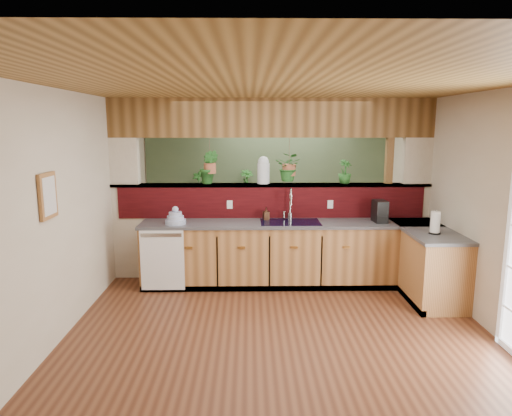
{
  "coord_description": "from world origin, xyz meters",
  "views": [
    {
      "loc": [
        -0.32,
        -5.2,
        2.23
      ],
      "look_at": [
        -0.23,
        0.7,
        1.15
      ],
      "focal_mm": 32.0,
      "sensor_mm": 36.0,
      "label": 1
    }
  ],
  "objects_px": {
    "dish_stack": "(175,219)",
    "coffee_maker": "(380,212)",
    "glass_jar": "(263,170)",
    "paper_towel": "(435,223)",
    "faucet": "(290,203)",
    "soap_dispenser": "(266,214)",
    "shelving_console": "(223,218)"
  },
  "relations": [
    {
      "from": "coffee_maker",
      "to": "paper_towel",
      "type": "distance_m",
      "value": 0.85
    },
    {
      "from": "paper_towel",
      "to": "shelving_console",
      "type": "height_order",
      "value": "paper_towel"
    },
    {
      "from": "shelving_console",
      "to": "dish_stack",
      "type": "bearing_deg",
      "value": -89.96
    },
    {
      "from": "glass_jar",
      "to": "paper_towel",
      "type": "bearing_deg",
      "value": -27.54
    },
    {
      "from": "coffee_maker",
      "to": "paper_towel",
      "type": "bearing_deg",
      "value": -58.38
    },
    {
      "from": "glass_jar",
      "to": "faucet",
      "type": "bearing_deg",
      "value": -30.32
    },
    {
      "from": "shelving_console",
      "to": "coffee_maker",
      "type": "bearing_deg",
      "value": -32.8
    },
    {
      "from": "faucet",
      "to": "soap_dispenser",
      "type": "xyz_separation_m",
      "value": [
        -0.34,
        0.0,
        -0.15
      ]
    },
    {
      "from": "glass_jar",
      "to": "coffee_maker",
      "type": "bearing_deg",
      "value": -13.78
    },
    {
      "from": "faucet",
      "to": "paper_towel",
      "type": "height_order",
      "value": "faucet"
    },
    {
      "from": "soap_dispenser",
      "to": "coffee_maker",
      "type": "xyz_separation_m",
      "value": [
        1.57,
        -0.18,
        0.05
      ]
    },
    {
      "from": "dish_stack",
      "to": "shelving_console",
      "type": "height_order",
      "value": "dish_stack"
    },
    {
      "from": "dish_stack",
      "to": "faucet",
      "type": "bearing_deg",
      "value": 9.36
    },
    {
      "from": "soap_dispenser",
      "to": "glass_jar",
      "type": "relative_size",
      "value": 0.45
    },
    {
      "from": "coffee_maker",
      "to": "shelving_console",
      "type": "height_order",
      "value": "coffee_maker"
    },
    {
      "from": "faucet",
      "to": "paper_towel",
      "type": "distance_m",
      "value": 1.93
    },
    {
      "from": "soap_dispenser",
      "to": "coffee_maker",
      "type": "relative_size",
      "value": 0.59
    },
    {
      "from": "faucet",
      "to": "paper_towel",
      "type": "bearing_deg",
      "value": -26.92
    },
    {
      "from": "soap_dispenser",
      "to": "glass_jar",
      "type": "height_order",
      "value": "glass_jar"
    },
    {
      "from": "glass_jar",
      "to": "soap_dispenser",
      "type": "bearing_deg",
      "value": -81.21
    },
    {
      "from": "coffee_maker",
      "to": "paper_towel",
      "type": "xyz_separation_m",
      "value": [
        0.49,
        -0.7,
        -0.0
      ]
    },
    {
      "from": "faucet",
      "to": "glass_jar",
      "type": "xyz_separation_m",
      "value": [
        -0.37,
        0.22,
        0.44
      ]
    },
    {
      "from": "soap_dispenser",
      "to": "paper_towel",
      "type": "height_order",
      "value": "paper_towel"
    },
    {
      "from": "soap_dispenser",
      "to": "glass_jar",
      "type": "distance_m",
      "value": 0.64
    },
    {
      "from": "dish_stack",
      "to": "coffee_maker",
      "type": "bearing_deg",
      "value": 1.74
    },
    {
      "from": "faucet",
      "to": "dish_stack",
      "type": "height_order",
      "value": "faucet"
    },
    {
      "from": "faucet",
      "to": "coffee_maker",
      "type": "bearing_deg",
      "value": -8.1
    },
    {
      "from": "soap_dispenser",
      "to": "shelving_console",
      "type": "relative_size",
      "value": 0.13
    },
    {
      "from": "faucet",
      "to": "glass_jar",
      "type": "height_order",
      "value": "glass_jar"
    },
    {
      "from": "soap_dispenser",
      "to": "paper_towel",
      "type": "relative_size",
      "value": 0.6
    },
    {
      "from": "soap_dispenser",
      "to": "shelving_console",
      "type": "height_order",
      "value": "soap_dispenser"
    },
    {
      "from": "dish_stack",
      "to": "coffee_maker",
      "type": "distance_m",
      "value": 2.81
    }
  ]
}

